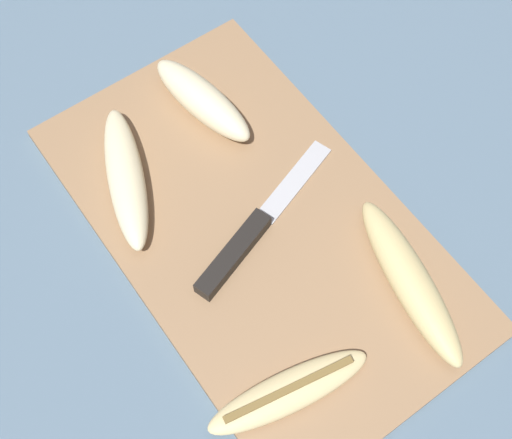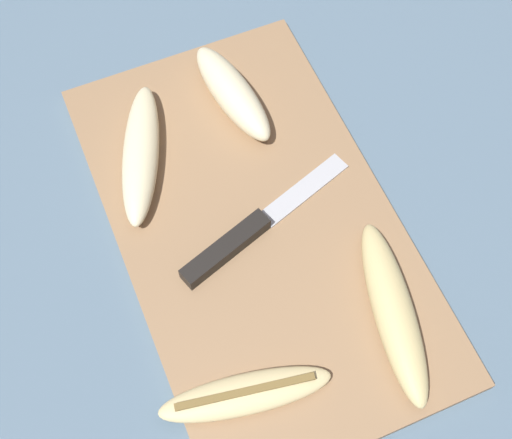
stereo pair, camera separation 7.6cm
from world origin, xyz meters
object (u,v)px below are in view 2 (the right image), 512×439
Objects in this scene: knife at (239,239)px; banana_spotted_left at (393,311)px; banana_pale_long at (141,154)px; banana_mellow_near at (245,394)px; banana_bright_far at (233,93)px.

banana_spotted_left reaches higher than knife.
banana_mellow_near is (0.29, 0.00, -0.01)m from banana_pale_long.
banana_mellow_near is (0.02, -0.17, -0.01)m from banana_spotted_left.
banana_bright_far is 0.90× the size of banana_mellow_near.
banana_pale_long is at bearing -147.79° from banana_spotted_left.
banana_mellow_near is (0.32, -0.12, -0.01)m from banana_bright_far.
banana_pale_long reaches higher than banana_mellow_near.
knife is at bearing -20.10° from banana_bright_far.
banana_pale_long is (-0.27, -0.17, 0.00)m from banana_spotted_left.
knife is at bearing 159.75° from banana_mellow_near.
banana_pale_long is at bearing -179.02° from banana_mellow_near.
banana_mellow_near is (0.15, -0.06, 0.00)m from knife.
banana_pale_long is (-0.14, -0.06, 0.01)m from knife.
banana_bright_far reaches higher than banana_spotted_left.
banana_bright_far is at bearing 141.54° from knife.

